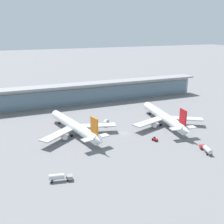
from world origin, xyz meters
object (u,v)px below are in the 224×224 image
Objects in this scene: service_truck_under_wing_grey at (105,122)px; service_truck_mid_apron_red at (155,139)px; service_truck_near_nose_grey at (60,177)px; service_truck_by_tail_red at (206,149)px; airliner_centre_stand at (164,117)px; airliner_left_stand at (75,126)px.

service_truck_mid_apron_red is at bearing -65.62° from service_truck_under_wing_grey.
service_truck_under_wing_grey is (37.98, 50.60, 0.00)m from service_truck_near_nose_grey.
service_truck_near_nose_grey is 67.08m from service_truck_by_tail_red.
service_truck_by_tail_red is at bearing -60.91° from service_truck_under_wing_grey.
airliner_centre_stand reaches higher than service_truck_by_tail_red.
airliner_left_stand is at bearing 138.45° from service_truck_by_tail_red.
airliner_left_stand is 6.67× the size of service_truck_under_wing_grey.
service_truck_near_nose_grey is 1.00× the size of service_truck_by_tail_red.
airliner_centre_stand reaches higher than service_truck_under_wing_grey.
service_truck_by_tail_red is at bearing -1.41° from service_truck_near_nose_grey.
airliner_left_stand is at bearing 146.15° from service_truck_mid_apron_red.
service_truck_near_nose_grey is 1.05× the size of service_truck_under_wing_grey.
service_truck_by_tail_red is (67.06, -1.65, 0.00)m from service_truck_near_nose_grey.
service_truck_mid_apron_red is (14.36, -31.68, -0.83)m from service_truck_under_wing_grey.
service_truck_under_wing_grey is at bearing 157.50° from airliner_centre_stand.
service_truck_under_wing_grey is at bearing 114.38° from service_truck_mid_apron_red.
service_truck_under_wing_grey and service_truck_by_tail_red have the same top height.
airliner_left_stand reaches higher than service_truck_under_wing_grey.
airliner_left_stand is 66.42m from service_truck_by_tail_red.
service_truck_mid_apron_red is (-17.32, -18.56, -3.90)m from airliner_centre_stand.
airliner_left_stand is 6.37× the size of service_truck_near_nose_grey.
airliner_centre_stand is 25.68m from service_truck_mid_apron_red.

